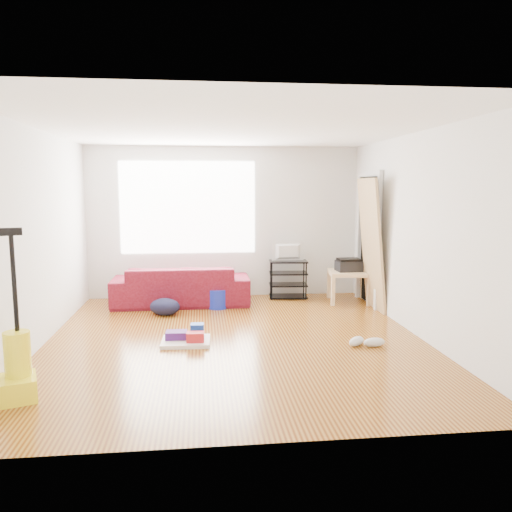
{
  "coord_description": "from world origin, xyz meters",
  "views": [
    {
      "loc": [
        -0.4,
        -5.83,
        1.82
      ],
      "look_at": [
        0.32,
        0.6,
        0.94
      ],
      "focal_mm": 35.0,
      "sensor_mm": 36.0,
      "label": 1
    }
  ],
  "objects": [
    {
      "name": "tv_stand",
      "position": [
        1.04,
        2.22,
        0.32
      ],
      "size": [
        0.65,
        0.4,
        0.63
      ],
      "rotation": [
        0.0,
        0.0,
        -0.08
      ],
      "color": "black",
      "rests_on": "ground"
    },
    {
      "name": "bucket",
      "position": [
        -0.16,
        1.62,
        0.0
      ],
      "size": [
        0.29,
        0.29,
        0.29
      ],
      "primitive_type": "cylinder",
      "rotation": [
        0.0,
        0.0,
        -0.0
      ],
      "color": "#1626B6",
      "rests_on": "ground"
    },
    {
      "name": "cleaning_tray",
      "position": [
        -0.58,
        -0.07,
        0.06
      ],
      "size": [
        0.58,
        0.47,
        0.2
      ],
      "rotation": [
        0.0,
        0.0,
        -0.04
      ],
      "color": "white",
      "rests_on": "ground"
    },
    {
      "name": "printer",
      "position": [
        1.95,
        1.83,
        0.6
      ],
      "size": [
        0.4,
        0.31,
        0.2
      ],
      "rotation": [
        0.0,
        0.0,
        0.05
      ],
      "color": "black",
      "rests_on": "side_table"
    },
    {
      "name": "room",
      "position": [
        0.07,
        0.15,
        1.25
      ],
      "size": [
        4.51,
        5.01,
        2.51
      ],
      "color": "#5F2709",
      "rests_on": "ground"
    },
    {
      "name": "sofa",
      "position": [
        -0.71,
        1.95,
        0.0
      ],
      "size": [
        2.12,
        0.83,
        0.62
      ],
      "primitive_type": "imported",
      "rotation": [
        0.0,
        0.0,
        3.14
      ],
      "color": "#4D0312",
      "rests_on": "ground"
    },
    {
      "name": "tv",
      "position": [
        1.04,
        2.22,
        0.78
      ],
      "size": [
        0.53,
        0.07,
        0.3
      ],
      "primitive_type": "imported",
      "rotation": [
        0.0,
        0.0,
        3.14
      ],
      "color": "black",
      "rests_on": "tv_stand"
    },
    {
      "name": "door_panel",
      "position": [
        2.13,
        1.31,
        0.0
      ],
      "size": [
        0.25,
        0.79,
        1.97
      ],
      "primitive_type": "cube",
      "rotation": [
        0.0,
        -0.1,
        0.0
      ],
      "color": "#AC874E",
      "rests_on": "ground"
    },
    {
      "name": "backpack",
      "position": [
        -0.93,
        1.29,
        0.0
      ],
      "size": [
        0.53,
        0.48,
        0.24
      ],
      "primitive_type": "ellipsoid",
      "rotation": [
        0.0,
        0.0,
        -0.33
      ],
      "color": "#141633",
      "rests_on": "ground"
    },
    {
      "name": "side_table",
      "position": [
        1.95,
        1.83,
        0.42
      ],
      "size": [
        0.69,
        0.69,
        0.5
      ],
      "rotation": [
        0.0,
        0.0,
        -0.14
      ],
      "color": "#D8B577",
      "rests_on": "ground"
    },
    {
      "name": "sneakers",
      "position": [
        1.48,
        -0.42,
        0.05
      ],
      "size": [
        0.46,
        0.25,
        0.11
      ],
      "rotation": [
        0.0,
        0.0,
        0.27
      ],
      "color": "silver",
      "rests_on": "ground"
    },
    {
      "name": "vacuum",
      "position": [
        -2.0,
        -1.48,
        0.28
      ],
      "size": [
        0.41,
        0.44,
        1.49
      ],
      "rotation": [
        0.0,
        0.0,
        0.34
      ],
      "color": "yellow",
      "rests_on": "ground"
    },
    {
      "name": "toilet_paper",
      "position": [
        -0.16,
        1.64,
        0.2
      ],
      "size": [
        0.11,
        0.11,
        0.1
      ],
      "primitive_type": "cylinder",
      "color": "silver",
      "rests_on": "bucket"
    }
  ]
}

